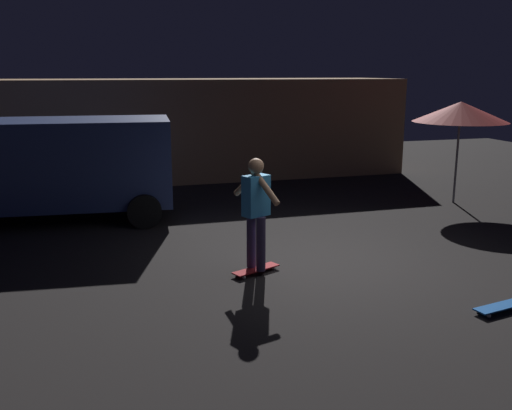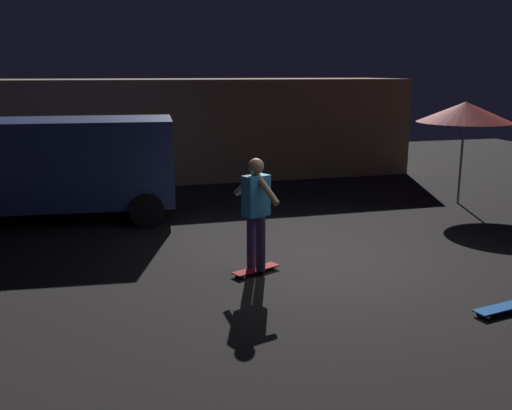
# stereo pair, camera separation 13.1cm
# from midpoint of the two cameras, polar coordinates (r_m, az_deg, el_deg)

# --- Properties ---
(ground_plane) EXTENTS (28.00, 28.00, 0.00)m
(ground_plane) POSITION_cam_midpoint_polar(r_m,az_deg,el_deg) (9.07, 7.34, -5.88)
(ground_plane) COLOR black
(low_building) EXTENTS (13.85, 3.03, 2.75)m
(low_building) POSITION_cam_midpoint_polar(r_m,az_deg,el_deg) (16.50, -8.92, 7.58)
(low_building) COLOR #AD7F56
(low_building) RESTS_ON ground_plane
(parked_van) EXTENTS (4.76, 2.57, 2.03)m
(parked_van) POSITION_cam_midpoint_polar(r_m,az_deg,el_deg) (12.12, -19.06, 3.99)
(parked_van) COLOR navy
(parked_van) RESTS_ON ground_plane
(patio_umbrella) EXTENTS (2.10, 2.10, 2.30)m
(patio_umbrella) POSITION_cam_midpoint_polar(r_m,az_deg,el_deg) (13.64, 20.46, 8.70)
(patio_umbrella) COLOR slate
(patio_umbrella) RESTS_ON ground_plane
(skateboard_ridden) EXTENTS (0.79, 0.50, 0.07)m
(skateboard_ridden) POSITION_cam_midpoint_polar(r_m,az_deg,el_deg) (8.59, 0.44, -6.48)
(skateboard_ridden) COLOR #AD1E23
(skateboard_ridden) RESTS_ON ground_plane
(skateboard_spare) EXTENTS (0.80, 0.34, 0.07)m
(skateboard_spare) POSITION_cam_midpoint_polar(r_m,az_deg,el_deg) (7.90, 23.73, -9.45)
(skateboard_spare) COLOR #1959B2
(skateboard_spare) RESTS_ON ground_plane
(skater) EXTENTS (0.48, 0.93, 1.67)m
(skater) POSITION_cam_midpoint_polar(r_m,az_deg,el_deg) (8.31, 0.45, -0.09)
(skater) COLOR #382D4C
(skater) RESTS_ON skateboard_ridden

